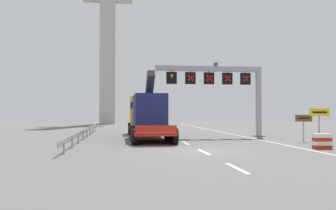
{
  "coord_description": "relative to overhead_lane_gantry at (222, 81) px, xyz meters",
  "views": [
    {
      "loc": [
        -4.44,
        -19.16,
        2.19
      ],
      "look_at": [
        -0.55,
        10.42,
        2.77
      ],
      "focal_mm": 37.6,
      "sensor_mm": 36.0,
      "label": 1
    }
  ],
  "objects": [
    {
      "name": "tourist_info_sign_brown",
      "position": [
        4.5,
        -5.76,
        -3.45
      ],
      "size": [
        1.31,
        0.15,
        1.97
      ],
      "color": "#9EA0A5",
      "rests_on": "ground"
    },
    {
      "name": "exit_sign_yellow",
      "position": [
        4.42,
        -7.97,
        -3.11
      ],
      "size": [
        1.42,
        0.15,
        2.41
      ],
      "color": "#9EA0A5",
      "rests_on": "ground"
    },
    {
      "name": "bridge_pylon_distant",
      "position": [
        -11.34,
        35.09,
        14.07
      ],
      "size": [
        9.0,
        2.0,
        37.21
      ],
      "color": "#B7B7B2",
      "rests_on": "ground"
    },
    {
      "name": "crash_barrier_striped",
      "position": [
        3.0,
        -10.6,
        -4.49
      ],
      "size": [
        1.01,
        0.52,
        0.9
      ],
      "color": "red",
      "rests_on": "ground"
    },
    {
      "name": "ground",
      "position": [
        -4.27,
        -10.82,
        -4.94
      ],
      "size": [
        112.0,
        112.0,
        0.0
      ],
      "primitive_type": "plane",
      "color": "slate"
    },
    {
      "name": "overhead_lane_gantry",
      "position": [
        0.0,
        0.0,
        0.0
      ],
      "size": [
        9.7,
        0.9,
        6.5
      ],
      "color": "#9EA0A5",
      "rests_on": "ground"
    },
    {
      "name": "guardrail_left",
      "position": [
        -11.72,
        -0.76,
        -4.38
      ],
      "size": [
        0.13,
        24.12,
        0.76
      ],
      "color": "#999EA3",
      "rests_on": "ground"
    },
    {
      "name": "edge_line_right",
      "position": [
        1.93,
        1.18,
        -4.93
      ],
      "size": [
        0.2,
        63.0,
        0.01
      ],
      "primitive_type": "cube",
      "color": "silver",
      "rests_on": "ground"
    },
    {
      "name": "lane_markings",
      "position": [
        -4.28,
        16.19,
        -4.93
      ],
      "size": [
        0.2,
        68.62,
        0.01
      ],
      "color": "silver",
      "rests_on": "ground"
    },
    {
      "name": "heavy_haul_truck_red",
      "position": [
        -6.59,
        0.57,
        -2.95
      ],
      "size": [
        3.06,
        14.08,
        5.3
      ],
      "color": "red",
      "rests_on": "ground"
    }
  ]
}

